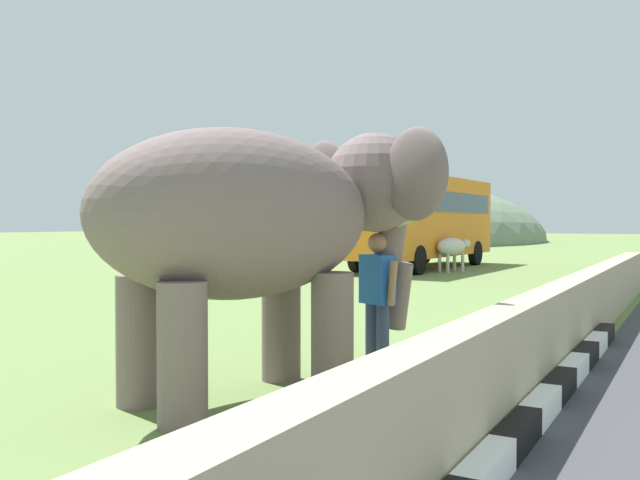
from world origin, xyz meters
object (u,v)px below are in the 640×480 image
(elephant, at_px, (268,218))
(bus_orange, at_px, (421,215))
(cow_near, at_px, (452,248))
(person_handler, at_px, (377,295))

(elephant, xyz_separation_m, bus_orange, (18.98, 5.58, 0.26))
(bus_orange, height_order, cow_near, bus_orange)
(bus_orange, distance_m, cow_near, 2.28)
(person_handler, height_order, cow_near, person_handler)
(elephant, height_order, cow_near, elephant)
(person_handler, bearing_deg, elephant, 159.69)
(bus_orange, bearing_deg, cow_near, -124.07)
(elephant, relative_size, bus_orange, 0.42)
(person_handler, xyz_separation_m, cow_near, (16.41, 4.53, -0.06))
(person_handler, bearing_deg, bus_orange, 19.32)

